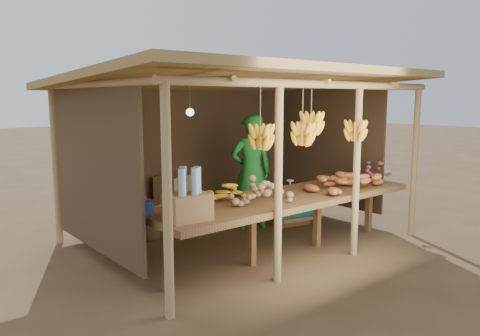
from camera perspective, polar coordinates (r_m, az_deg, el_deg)
ground at (r=6.94m, az=0.00°, el=-8.60°), size 60.00×60.00×0.00m
stall_structure at (r=6.61m, az=-0.03°, el=7.44°), size 4.70×3.50×2.43m
counter at (r=6.08m, az=5.75°, el=-3.93°), size 3.90×1.05×0.80m
potato_heap at (r=5.59m, az=2.66°, el=-2.46°), size 0.91×0.61×0.36m
sweet_potato_heap at (r=6.67m, az=12.46°, el=-0.84°), size 1.18×0.75×0.36m
onion_heap at (r=7.54m, az=15.48°, el=0.06°), size 0.80×0.61×0.35m
banana_pile at (r=5.80m, az=-1.37°, el=-2.13°), size 0.56×0.38×0.34m
tomato_basin at (r=5.28m, az=-12.44°, el=-4.46°), size 0.35×0.35×0.18m
bottle_box at (r=4.83m, az=-6.45°, el=-3.88°), size 0.47×0.38×0.55m
vendor at (r=7.32m, az=1.40°, el=-0.47°), size 0.78×0.67×1.80m
tarp_crate at (r=7.74m, az=5.85°, el=-4.49°), size 0.73×0.66×0.75m
carton_stack at (r=7.49m, az=-9.29°, el=-4.62°), size 1.18×0.57×0.81m
burlap_sacks at (r=6.90m, az=-12.14°, el=-6.96°), size 0.73×0.38×0.52m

